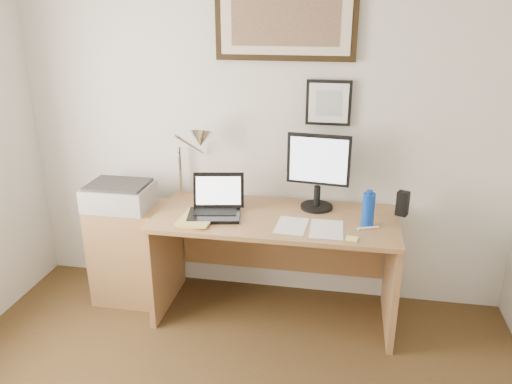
% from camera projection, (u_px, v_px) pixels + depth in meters
% --- Properties ---
extents(wall_back, '(3.50, 0.02, 2.50)m').
position_uv_depth(wall_back, '(262.00, 129.00, 3.48)').
color(wall_back, silver).
rests_on(wall_back, ground).
extents(side_cabinet, '(0.50, 0.40, 0.73)m').
position_uv_depth(side_cabinet, '(131.00, 252.00, 3.65)').
color(side_cabinet, olive).
rests_on(side_cabinet, floor).
extents(water_bottle, '(0.08, 0.08, 0.22)m').
position_uv_depth(water_bottle, '(368.00, 210.00, 3.11)').
color(water_bottle, '#0C3AA8').
rests_on(water_bottle, desk).
extents(bottle_cap, '(0.04, 0.04, 0.02)m').
position_uv_depth(bottle_cap, '(370.00, 192.00, 3.07)').
color(bottle_cap, '#0C3AA8').
rests_on(bottle_cap, water_bottle).
extents(speaker, '(0.09, 0.09, 0.16)m').
position_uv_depth(speaker, '(403.00, 203.00, 3.29)').
color(speaker, black).
rests_on(speaker, desk).
extents(paper_sheet_a, '(0.20, 0.28, 0.00)m').
position_uv_depth(paper_sheet_a, '(291.00, 225.00, 3.15)').
color(paper_sheet_a, white).
rests_on(paper_sheet_a, desk).
extents(paper_sheet_b, '(0.21, 0.30, 0.00)m').
position_uv_depth(paper_sheet_b, '(327.00, 229.00, 3.10)').
color(paper_sheet_b, white).
rests_on(paper_sheet_b, desk).
extents(sticky_pad, '(0.08, 0.08, 0.01)m').
position_uv_depth(sticky_pad, '(352.00, 239.00, 2.96)').
color(sticky_pad, '#F9F476').
rests_on(sticky_pad, desk).
extents(marker_pen, '(0.14, 0.06, 0.02)m').
position_uv_depth(marker_pen, '(368.00, 228.00, 3.10)').
color(marker_pen, white).
rests_on(marker_pen, desk).
extents(book, '(0.23, 0.30, 0.02)m').
position_uv_depth(book, '(182.00, 217.00, 3.26)').
color(book, '#D3C563').
rests_on(book, desk).
extents(desk, '(1.60, 0.70, 0.75)m').
position_uv_depth(desk, '(276.00, 243.00, 3.45)').
color(desk, olive).
rests_on(desk, floor).
extents(laptop, '(0.38, 0.35, 0.26)m').
position_uv_depth(laptop, '(216.00, 206.00, 3.31)').
color(laptop, black).
rests_on(laptop, desk).
extents(lcd_monitor, '(0.42, 0.22, 0.52)m').
position_uv_depth(lcd_monitor, '(318.00, 168.00, 3.32)').
color(lcd_monitor, black).
rests_on(lcd_monitor, desk).
extents(printer, '(0.44, 0.34, 0.18)m').
position_uv_depth(printer, '(119.00, 195.00, 3.46)').
color(printer, '#A9A9AB').
rests_on(printer, side_cabinet).
extents(desk_lamp, '(0.29, 0.27, 0.53)m').
position_uv_depth(desk_lamp, '(199.00, 141.00, 3.40)').
color(desk_lamp, silver).
rests_on(desk_lamp, desk).
extents(picture_large, '(0.92, 0.04, 0.47)m').
position_uv_depth(picture_large, '(285.00, 23.00, 3.19)').
color(picture_large, black).
rests_on(picture_large, wall_back).
extents(picture_small, '(0.30, 0.03, 0.30)m').
position_uv_depth(picture_small, '(329.00, 103.00, 3.31)').
color(picture_small, black).
rests_on(picture_small, wall_back).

